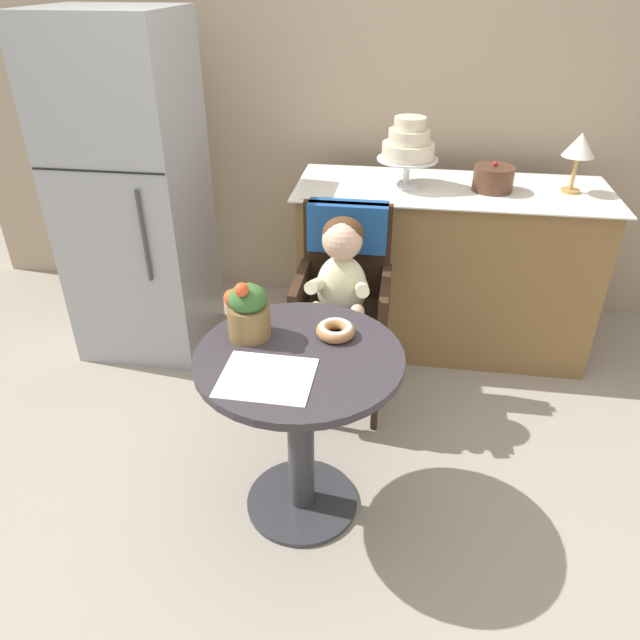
{
  "coord_description": "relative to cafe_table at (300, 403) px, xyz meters",
  "views": [
    {
      "loc": [
        0.31,
        -1.63,
        1.85
      ],
      "look_at": [
        0.05,
        0.15,
        0.77
      ],
      "focal_mm": 33.25,
      "sensor_mm": 36.0,
      "label": 1
    }
  ],
  "objects": [
    {
      "name": "round_layer_cake",
      "position": [
        0.74,
        1.29,
        0.45
      ],
      "size": [
        0.2,
        0.2,
        0.14
      ],
      "color": "#4C2D1E",
      "rests_on": "display_counter"
    },
    {
      "name": "wicker_chair",
      "position": [
        0.07,
        0.76,
        0.13
      ],
      "size": [
        0.42,
        0.45,
        0.95
      ],
      "rotation": [
        0.0,
        0.0,
        -0.09
      ],
      "color": "#332114",
      "rests_on": "ground"
    },
    {
      "name": "cafe_table",
      "position": [
        0.0,
        0.0,
        0.0
      ],
      "size": [
        0.72,
        0.72,
        0.72
      ],
      "color": "#332D33",
      "rests_on": "ground"
    },
    {
      "name": "seated_child",
      "position": [
        0.07,
        0.61,
        0.17
      ],
      "size": [
        0.27,
        0.32,
        0.73
      ],
      "color": "beige",
      "rests_on": "ground"
    },
    {
      "name": "refrigerator",
      "position": [
        -1.05,
        1.1,
        0.34
      ],
      "size": [
        0.64,
        0.63,
        1.7
      ],
      "color": "#9EA0A5",
      "rests_on": "ground"
    },
    {
      "name": "back_wall",
      "position": [
        0.0,
        1.85,
        0.84
      ],
      "size": [
        4.8,
        0.1,
        2.7
      ],
      "primitive_type": "cube",
      "color": "tan",
      "rests_on": "ground"
    },
    {
      "name": "paper_napkin",
      "position": [
        -0.08,
        -0.15,
        0.21
      ],
      "size": [
        0.3,
        0.26,
        0.0
      ],
      "primitive_type": "cube",
      "rotation": [
        0.0,
        0.0,
        -0.02
      ],
      "color": "white",
      "rests_on": "cafe_table"
    },
    {
      "name": "tiered_cake_stand",
      "position": [
        0.31,
        1.3,
        0.59
      ],
      "size": [
        0.3,
        0.3,
        0.33
      ],
      "color": "silver",
      "rests_on": "display_counter"
    },
    {
      "name": "display_counter",
      "position": [
        0.55,
        1.3,
        -0.05
      ],
      "size": [
        1.56,
        0.62,
        0.9
      ],
      "color": "olive",
      "rests_on": "ground"
    },
    {
      "name": "donut_front",
      "position": [
        0.11,
        0.13,
        0.24
      ],
      "size": [
        0.14,
        0.14,
        0.05
      ],
      "color": "#AD7542",
      "rests_on": "cafe_table"
    },
    {
      "name": "flower_vase",
      "position": [
        -0.19,
        0.09,
        0.32
      ],
      "size": [
        0.16,
        0.15,
        0.23
      ],
      "color": "brown",
      "rests_on": "cafe_table"
    },
    {
      "name": "ground_plane",
      "position": [
        0.0,
        0.0,
        -0.51
      ],
      "size": [
        8.0,
        8.0,
        0.0
      ],
      "primitive_type": "plane",
      "color": "gray"
    },
    {
      "name": "table_lamp",
      "position": [
        1.11,
        1.32,
        0.61
      ],
      "size": [
        0.15,
        0.15,
        0.28
      ],
      "color": "#B28C47",
      "rests_on": "display_counter"
    }
  ]
}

